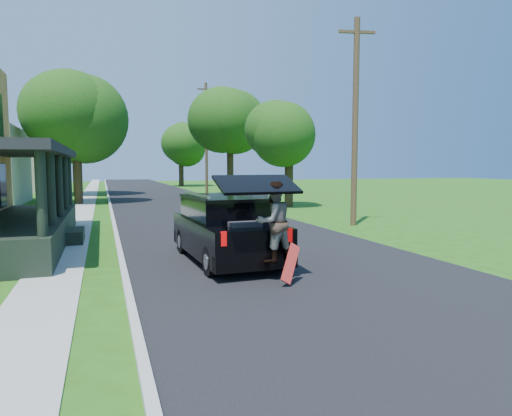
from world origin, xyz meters
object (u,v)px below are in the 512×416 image
object	(u,v)px
skateboarder	(274,222)
tree_right_near	(288,134)
black_suv	(226,228)
utility_pole_near	(355,120)

from	to	relation	value
skateboarder	tree_right_near	xyz separation A→B (m)	(7.36, 16.84, 3.18)
black_suv	tree_right_near	xyz separation A→B (m)	(7.83, 14.58, 3.59)
skateboarder	utility_pole_near	xyz separation A→B (m)	(6.56, 7.69, 3.13)
black_suv	utility_pole_near	world-z (taller)	utility_pole_near
utility_pole_near	skateboarder	bearing A→B (deg)	-118.21
skateboarder	tree_right_near	size ratio (longest dim) A/B	0.26
black_suv	utility_pole_near	size ratio (longest dim) A/B	0.59
tree_right_near	utility_pole_near	size ratio (longest dim) A/B	0.79
black_suv	tree_right_near	size ratio (longest dim) A/B	0.75
tree_right_near	skateboarder	bearing A→B (deg)	-113.61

